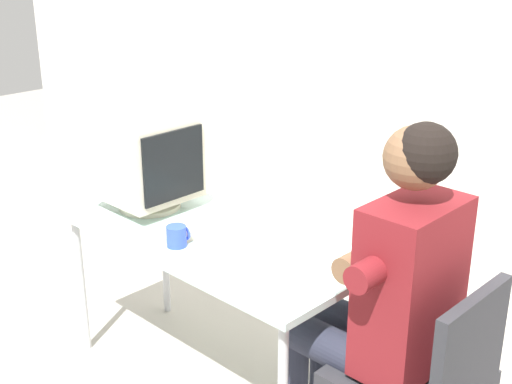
% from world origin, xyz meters
% --- Properties ---
extents(ground_plane, '(12.00, 12.00, 0.00)m').
position_xyz_m(ground_plane, '(0.00, 0.00, 0.00)').
color(ground_plane, '#9E998E').
extents(wall_back, '(8.00, 0.10, 3.00)m').
position_xyz_m(wall_back, '(0.30, 1.40, 1.50)').
color(wall_back, silver).
rests_on(wall_back, ground_plane).
extents(desk, '(1.37, 0.61, 0.72)m').
position_xyz_m(desk, '(0.00, 0.00, 0.66)').
color(desk, '#B7B7BC').
rests_on(desk, ground_plane).
extents(crt_monitor, '(0.36, 0.37, 0.42)m').
position_xyz_m(crt_monitor, '(-0.40, 0.01, 0.95)').
color(crt_monitor, beige).
rests_on(crt_monitor, desk).
extents(keyboard, '(0.19, 0.45, 0.03)m').
position_xyz_m(keyboard, '(-0.08, 0.03, 0.73)').
color(keyboard, beige).
rests_on(keyboard, desk).
extents(office_chair, '(0.45, 0.45, 0.85)m').
position_xyz_m(office_chair, '(0.99, 0.05, 0.50)').
color(office_chair, '#4C4C51').
rests_on(office_chair, ground_plane).
extents(person_seated, '(0.70, 0.57, 1.35)m').
position_xyz_m(person_seated, '(0.81, 0.05, 0.73)').
color(person_seated, maroon).
rests_on(person_seated, ground_plane).
extents(desk_mug, '(0.08, 0.09, 0.08)m').
position_xyz_m(desk_mug, '(-0.01, -0.17, 0.76)').
color(desk_mug, blue).
rests_on(desk_mug, desk).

